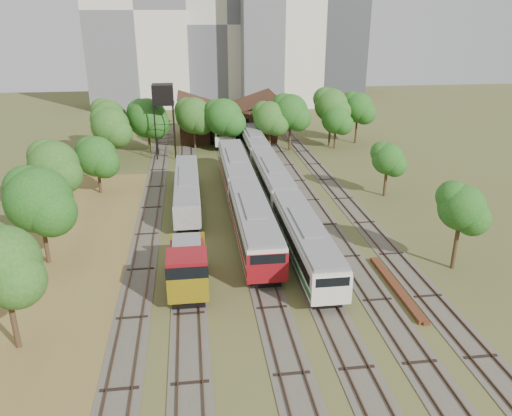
{
  "coord_description": "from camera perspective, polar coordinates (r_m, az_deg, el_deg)",
  "views": [
    {
      "loc": [
        -7.28,
        -27.65,
        19.94
      ],
      "look_at": [
        -1.34,
        17.01,
        2.5
      ],
      "focal_mm": 35.0,
      "sensor_mm": 36.0,
      "label": 1
    }
  ],
  "objects": [
    {
      "name": "tree_band_right",
      "position": [
        64.8,
        12.88,
        7.15
      ],
      "size": [
        5.58,
        45.01,
        7.38
      ],
      "color": "#382616",
      "rests_on": "ground"
    },
    {
      "name": "water_tower",
      "position": [
        74.8,
        -10.6,
        12.45
      ],
      "size": [
        3.11,
        3.11,
        10.76
      ],
      "color": "black",
      "rests_on": "ground"
    },
    {
      "name": "shunter_locomotive",
      "position": [
        38.6,
        -7.81,
        -6.9
      ],
      "size": [
        2.99,
        8.1,
        3.92
      ],
      "color": "black",
      "rests_on": "ground"
    },
    {
      "name": "maintenance_shed",
      "position": [
        87.53,
        -3.36,
        9.91
      ],
      "size": [
        16.45,
        11.55,
        7.58
      ],
      "color": "#331712",
      "rests_on": "ground"
    },
    {
      "name": "tower_left",
      "position": [
        123.12,
        -13.49,
        21.12
      ],
      "size": [
        22.0,
        16.0,
        42.0
      ],
      "primitive_type": "cube",
      "color": "silver",
      "rests_on": "ground"
    },
    {
      "name": "railcar_red_set",
      "position": [
        53.54,
        -1.48,
        1.69
      ],
      "size": [
        3.21,
        34.57,
        3.98
      ],
      "color": "black",
      "rests_on": "ground"
    },
    {
      "name": "tower_centre",
      "position": [
        128.0,
        -3.64,
        20.25
      ],
      "size": [
        20.0,
        18.0,
        36.0
      ],
      "primitive_type": "cube",
      "color": "beige",
      "rests_on": "ground"
    },
    {
      "name": "old_grey_coach",
      "position": [
        56.25,
        -7.91,
        2.18
      ],
      "size": [
        2.73,
        18.0,
        3.37
      ],
      "color": "black",
      "rests_on": "ground"
    },
    {
      "name": "dry_grass_patch",
      "position": [
        42.22,
        -21.54,
        -8.62
      ],
      "size": [
        14.0,
        60.0,
        0.04
      ],
      "primitive_type": "cube",
      "color": "brown",
      "rests_on": "ground"
    },
    {
      "name": "rail_pile_near",
      "position": [
        40.8,
        15.68,
        -8.71
      ],
      "size": [
        0.65,
        9.75,
        0.32
      ],
      "primitive_type": "cube",
      "color": "brown",
      "rests_on": "ground"
    },
    {
      "name": "tree_band_left",
      "position": [
        54.43,
        -20.38,
        4.44
      ],
      "size": [
        8.26,
        65.89,
        8.52
      ],
      "color": "#382616",
      "rests_on": "ground"
    },
    {
      "name": "ground",
      "position": [
        34.86,
        6.06,
        -13.87
      ],
      "size": [
        240.0,
        240.0,
        0.0
      ],
      "primitive_type": "plane",
      "color": "#475123",
      "rests_on": "ground"
    },
    {
      "name": "rail_pile_far",
      "position": [
        40.02,
        16.55,
        -9.49
      ],
      "size": [
        0.49,
        7.81,
        0.25
      ],
      "primitive_type": "cube",
      "color": "brown",
      "rests_on": "ground"
    },
    {
      "name": "tower_far_right",
      "position": [
        143.83,
        9.61,
        18.52
      ],
      "size": [
        12.0,
        12.0,
        28.0
      ],
      "primitive_type": "cube",
      "color": "#393C40",
      "rests_on": "ground"
    },
    {
      "name": "tracks",
      "position": [
        56.67,
        -0.39,
        0.6
      ],
      "size": [
        24.6,
        80.0,
        0.19
      ],
      "color": "#4C473D",
      "rests_on": "ground"
    },
    {
      "name": "railcar_rear",
      "position": [
        85.64,
        -3.92,
        9.08
      ],
      "size": [
        3.19,
        16.08,
        3.95
      ],
      "color": "black",
      "rests_on": "ground"
    },
    {
      "name": "tree_band_far",
      "position": [
        78.53,
        -2.13,
        10.67
      ],
      "size": [
        43.98,
        9.14,
        9.24
      ],
      "color": "#382616",
      "rests_on": "ground"
    },
    {
      "name": "railcar_green_set",
      "position": [
        58.99,
        1.85,
        3.36
      ],
      "size": [
        2.94,
        52.07,
        3.63
      ],
      "color": "black",
      "rests_on": "ground"
    }
  ]
}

